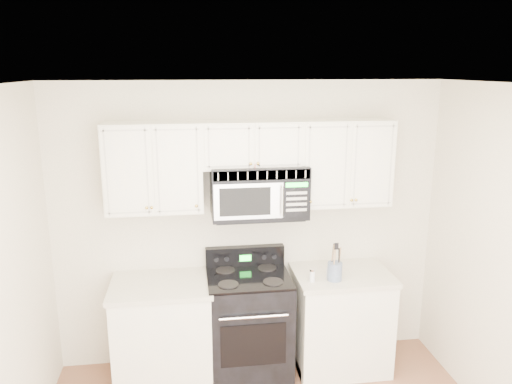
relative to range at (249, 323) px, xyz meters
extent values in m
cube|color=white|center=(0.05, -1.45, 2.12)|extent=(3.50, 3.50, 0.01)
cube|color=beige|center=(0.05, 0.30, 0.82)|extent=(3.50, 0.01, 2.60)
cube|color=white|center=(-0.75, -0.01, -0.04)|extent=(0.82, 0.63, 0.88)
cube|color=beige|center=(-0.75, -0.01, 0.42)|extent=(0.86, 0.65, 0.04)
cube|color=black|center=(-0.75, 0.03, -0.43)|extent=(0.82, 0.55, 0.10)
cube|color=white|center=(0.85, -0.01, -0.04)|extent=(0.82, 0.63, 0.88)
cube|color=beige|center=(0.85, -0.01, 0.42)|extent=(0.86, 0.65, 0.04)
cube|color=black|center=(0.85, 0.03, -0.43)|extent=(0.82, 0.55, 0.10)
cube|color=black|center=(0.00, -0.01, -0.02)|extent=(0.72, 0.62, 0.92)
cube|color=black|center=(0.00, -0.32, -0.03)|extent=(0.55, 0.01, 0.38)
cylinder|color=white|center=(0.00, -0.34, 0.24)|extent=(0.57, 0.02, 0.02)
cube|color=black|center=(0.00, -0.01, 0.44)|extent=(0.72, 0.62, 0.02)
cube|color=black|center=(0.00, 0.26, 0.53)|extent=(0.72, 0.08, 0.19)
cube|color=#1EEE30|center=(0.00, 0.22, 0.53)|extent=(0.10, 0.00, 0.06)
cube|color=white|center=(-0.77, 0.14, 1.41)|extent=(0.80, 0.33, 0.75)
cube|color=white|center=(0.87, 0.14, 1.41)|extent=(0.80, 0.33, 0.75)
cube|color=white|center=(0.05, 0.14, 1.59)|extent=(0.84, 0.33, 0.39)
sphere|color=gold|center=(-0.79, -0.05, 1.12)|extent=(0.03, 0.03, 0.03)
sphere|color=gold|center=(-0.43, -0.05, 1.12)|extent=(0.03, 0.03, 0.03)
sphere|color=gold|center=(0.53, -0.05, 1.12)|extent=(0.03, 0.03, 0.03)
sphere|color=gold|center=(0.89, -0.05, 1.12)|extent=(0.03, 0.03, 0.03)
sphere|color=gold|center=(0.02, -0.05, 1.46)|extent=(0.03, 0.03, 0.03)
sphere|color=gold|center=(0.08, -0.05, 1.46)|extent=(0.03, 0.03, 0.03)
cylinder|color=#AD0D07|center=(0.05, -0.05, 1.40)|extent=(0.01, 0.00, 0.11)
sphere|color=gold|center=(0.05, -0.05, 1.34)|extent=(0.04, 0.04, 0.04)
cube|color=black|center=(0.10, 0.10, 1.19)|extent=(0.82, 0.41, 0.45)
cube|color=#B9B5AB|center=(0.10, -0.10, 1.37)|extent=(0.80, 0.01, 0.08)
cube|color=silver|center=(-0.01, -0.11, 1.15)|extent=(0.57, 0.01, 0.30)
cube|color=black|center=(-0.04, -0.11, 1.15)|extent=(0.42, 0.01, 0.24)
cube|color=black|center=(0.39, -0.11, 1.15)|extent=(0.23, 0.01, 0.30)
cube|color=#1EEE30|center=(0.39, -0.12, 1.28)|extent=(0.19, 0.00, 0.04)
cylinder|color=white|center=(0.26, -0.14, 1.15)|extent=(0.02, 0.02, 0.26)
cylinder|color=slate|center=(0.73, -0.15, 0.52)|extent=(0.13, 0.13, 0.16)
cylinder|color=#997550|center=(0.76, -0.15, 0.59)|extent=(0.01, 0.01, 0.27)
cylinder|color=black|center=(0.71, -0.12, 0.60)|extent=(0.01, 0.01, 0.30)
cylinder|color=#997550|center=(0.71, -0.18, 0.61)|extent=(0.01, 0.01, 0.32)
cylinder|color=black|center=(0.76, -0.15, 0.59)|extent=(0.01, 0.01, 0.27)
cylinder|color=#997550|center=(0.71, -0.12, 0.60)|extent=(0.01, 0.01, 0.30)
cylinder|color=silver|center=(0.53, -0.16, 0.48)|extent=(0.05, 0.05, 0.09)
cylinder|color=white|center=(0.53, -0.16, 0.54)|extent=(0.05, 0.05, 0.02)
cylinder|color=silver|center=(0.70, -0.09, 0.48)|extent=(0.04, 0.04, 0.09)
cylinder|color=white|center=(0.70, -0.09, 0.53)|extent=(0.04, 0.04, 0.02)
camera|label=1|loc=(-0.50, -4.01, 2.22)|focal=35.00mm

